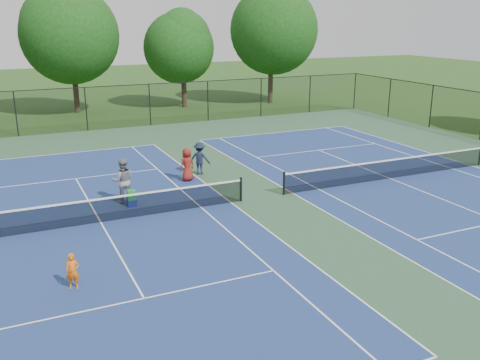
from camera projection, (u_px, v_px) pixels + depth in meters
name	position (u px, v px, depth m)	size (l,w,h in m)	color
ground	(263.00, 198.00, 23.36)	(140.00, 140.00, 0.00)	#234716
court_pad	(263.00, 198.00, 23.35)	(36.00, 36.00, 0.01)	#2F5432
tennis_court_left	(101.00, 220.00, 20.53)	(12.00, 23.83, 1.07)	navy
tennis_court_right	(390.00, 177.00, 26.12)	(12.00, 23.83, 1.07)	navy
perimeter_fence	(263.00, 163.00, 22.89)	(36.08, 36.08, 3.02)	black
tree_back_b	(70.00, 30.00, 42.43)	(7.60, 7.60, 10.03)	#2D2116
tree_back_c	(183.00, 43.00, 45.48)	(6.00, 6.00, 8.40)	#2D2116
tree_back_d	(271.00, 26.00, 47.41)	(7.80, 7.80, 10.37)	#2D2116
child_player	(73.00, 271.00, 15.43)	(0.40, 0.26, 1.09)	orange
instructor	(123.00, 181.00, 22.52)	(0.95, 0.74, 1.95)	gray
bystander_b	(200.00, 158.00, 26.66)	(1.06, 0.61, 1.64)	#181E35
bystander_c	(187.00, 165.00, 25.62)	(0.79, 0.51, 1.61)	maroon
ball_crate	(132.00, 203.00, 22.30)	(0.39, 0.32, 0.29)	navy
ball_hopper	(131.00, 195.00, 22.20)	(0.34, 0.28, 0.41)	green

